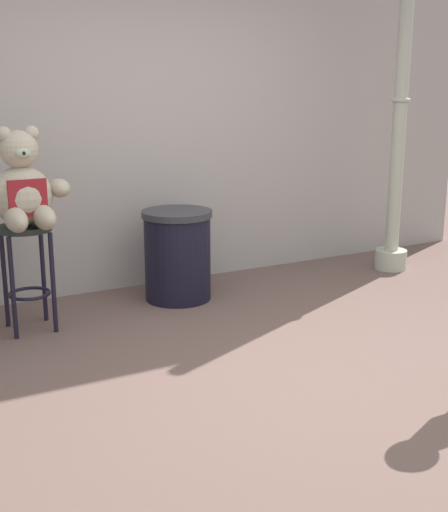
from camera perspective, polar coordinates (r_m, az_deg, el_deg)
The scene contains 6 objects.
ground_plane at distance 4.18m, azimuth 4.52°, elevation -9.56°, with size 24.00×24.00×0.00m, color brown.
building_wall at distance 5.81m, azimuth -7.54°, elevation 16.39°, with size 6.96×0.30×3.82m, color #A39994.
bar_stool_with_teddy at distance 4.87m, azimuth -16.14°, elevation -0.07°, with size 0.36×0.36×0.75m.
teddy_bear at distance 4.75m, azimuth -16.45°, elevation 5.29°, with size 0.63×0.56×0.66m.
trash_bin at distance 5.40m, azimuth -3.89°, elevation 0.10°, with size 0.55×0.55×0.72m.
lamppost at distance 6.35m, azimuth 14.25°, elevation 7.99°, with size 0.29×0.29×2.64m.
Camera 1 is at (-2.10, -3.19, 1.69)m, focal length 47.91 mm.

